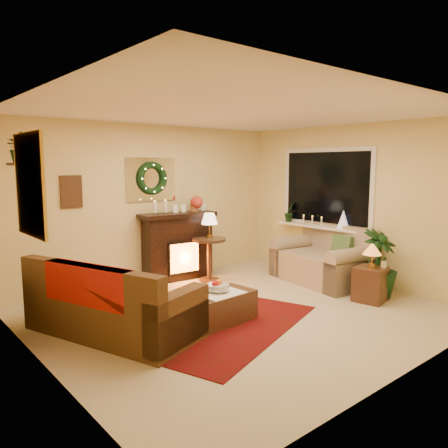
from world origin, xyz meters
TOP-DOWN VIEW (x-y plane):
  - floor at (0.00, 0.00)m, footprint 5.00×5.00m
  - ceiling at (0.00, 0.00)m, footprint 5.00×5.00m
  - wall_back at (0.00, 2.25)m, footprint 5.00×5.00m
  - wall_front at (0.00, -2.25)m, footprint 5.00×5.00m
  - wall_left at (-2.50, 0.00)m, footprint 4.50×4.50m
  - wall_right at (2.50, 0.00)m, footprint 4.50×4.50m
  - area_rug at (-0.55, -0.04)m, footprint 2.93×2.56m
  - sofa at (-1.59, 0.44)m, footprint 1.53×2.22m
  - red_throw at (-1.66, 0.62)m, footprint 0.73×1.18m
  - fireplace at (0.34, 1.99)m, footprint 1.20×0.47m
  - poinsettia at (0.71, 1.94)m, footprint 0.22×0.22m
  - mantel_candle_a at (-0.09, 1.98)m, footprint 0.06×0.06m
  - mantel_candle_b at (0.12, 2.00)m, footprint 0.06×0.06m
  - mantel_mirror at (0.00, 2.23)m, footprint 0.92×0.02m
  - wreath at (0.00, 2.19)m, footprint 0.55×0.11m
  - wall_art at (-1.35, 2.23)m, footprint 0.32×0.03m
  - gold_mirror at (-2.48, 0.30)m, footprint 0.03×0.84m
  - hanging_plant at (-2.34, 1.05)m, footprint 0.33×0.28m
  - loveseat at (2.06, 0.29)m, footprint 1.19×1.75m
  - window_frame at (2.48, 0.55)m, footprint 0.03×1.86m
  - window_glass at (2.47, 0.55)m, footprint 0.02×1.70m
  - window_sill at (2.38, 0.55)m, footprint 0.22×1.86m
  - mini_tree at (2.40, 0.12)m, footprint 0.21×0.21m
  - sill_plant at (2.37, 1.28)m, footprint 0.25×0.20m
  - side_table_round at (0.67, 1.54)m, footprint 0.61×0.61m
  - lamp_cream at (0.71, 1.57)m, footprint 0.28×0.28m
  - end_table_square at (1.75, -0.82)m, footprint 0.47×0.47m
  - lamp_tiffany at (1.73, -0.83)m, footprint 0.26×0.26m
  - coffee_table at (-0.46, -0.09)m, footprint 0.93×0.55m
  - fruit_bowl at (-0.45, -0.07)m, footprint 0.28×0.28m
  - floor_palm at (1.99, -0.78)m, footprint 1.69×1.69m

SIDE VIEW (x-z plane):
  - floor at x=0.00m, z-range 0.00..0.00m
  - area_rug at x=-0.55m, z-range 0.00..0.01m
  - coffee_table at x=-0.46m, z-range 0.02..0.40m
  - end_table_square at x=1.75m, z-range 0.02..0.52m
  - side_table_round at x=0.67m, z-range -0.04..0.69m
  - loveseat at x=2.06m, z-range -0.05..0.89m
  - sofa at x=-1.59m, z-range -0.01..0.87m
  - floor_palm at x=1.99m, z-range -1.05..1.95m
  - fruit_bowl at x=-0.45m, z-range 0.42..0.48m
  - red_throw at x=-1.66m, z-range 0.45..0.46m
  - fireplace at x=0.34m, z-range 0.01..1.09m
  - lamp_tiffany at x=1.73m, z-range 0.55..0.94m
  - window_sill at x=2.38m, z-range 0.85..0.89m
  - lamp_cream at x=0.71m, z-range 0.67..1.09m
  - mini_tree at x=2.40m, z-range 0.88..1.20m
  - sill_plant at x=2.37m, z-range 0.86..1.31m
  - mantel_candle_a at x=-0.09m, z-range 1.17..1.35m
  - mantel_candle_b at x=0.12m, z-range 1.16..1.36m
  - wall_back at x=0.00m, z-range 1.30..1.30m
  - wall_front at x=0.00m, z-range 1.30..1.30m
  - wall_left at x=-2.50m, z-range 1.30..1.30m
  - wall_right at x=2.50m, z-range 1.30..1.30m
  - poinsettia at x=0.71m, z-range 1.19..1.41m
  - wall_art at x=-1.35m, z-range 1.31..1.79m
  - window_frame at x=2.48m, z-range 0.87..2.23m
  - window_glass at x=2.47m, z-range 0.94..2.16m
  - mantel_mirror at x=0.00m, z-range 1.34..2.06m
  - wreath at x=0.00m, z-range 1.44..2.00m
  - gold_mirror at x=-2.48m, z-range 1.25..2.25m
  - hanging_plant at x=-2.34m, z-range 1.79..2.15m
  - ceiling at x=0.00m, z-range 2.60..2.60m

